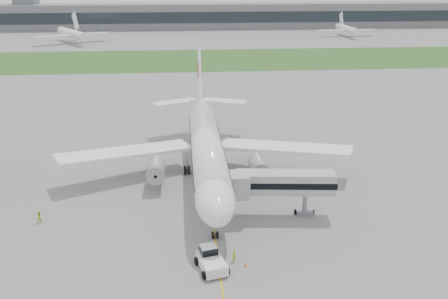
{
  "coord_description": "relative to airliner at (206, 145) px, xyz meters",
  "views": [
    {
      "loc": [
        -3.74,
        -70.8,
        32.15
      ],
      "look_at": [
        2.62,
        2.0,
        5.83
      ],
      "focal_mm": 40.0,
      "sensor_mm": 36.0,
      "label": 1
    }
  ],
  "objects": [
    {
      "name": "jet_bridge",
      "position": [
        9.1,
        -14.5,
        -0.76
      ],
      "size": [
        14.5,
        4.35,
        6.63
      ],
      "rotation": [
        0.0,
        0.0,
        -0.1
      ],
      "color": "#A9A8AB",
      "rests_on": "ground"
    },
    {
      "name": "distant_aircraft_right",
      "position": [
        81.92,
        179.52,
        -5.66
      ],
      "size": [
        30.23,
        26.97,
        11.13
      ],
      "primitive_type": null,
      "rotation": [
        0.0,
        0.0,
        0.05
      ],
      "color": "white",
      "rests_on": "ground"
    },
    {
      "name": "safety_cone_left",
      "position": [
        -0.5,
        -28.45,
        -5.36
      ],
      "size": [
        0.44,
        0.44,
        0.6
      ],
      "primitive_type": "cone",
      "color": "orange",
      "rests_on": "ground"
    },
    {
      "name": "ground_crew_far",
      "position": [
        -23.24,
        -13.67,
        -4.81
      ],
      "size": [
        1.04,
        1.04,
        1.7
      ],
      "primitive_type": "imported",
      "rotation": [
        0.0,
        0.0,
        0.79
      ],
      "color": "#B8DE25",
      "rests_on": "ground"
    },
    {
      "name": "airliner",
      "position": [
        0.0,
        0.0,
        0.0
      ],
      "size": [
        48.13,
        53.95,
        17.88
      ],
      "color": "white",
      "rests_on": "ground"
    },
    {
      "name": "terminal_building",
      "position": [
        0.0,
        225.0,
        1.34
      ],
      "size": [
        320.0,
        22.3,
        14.0
      ],
      "color": "gray",
      "rests_on": "ground"
    },
    {
      "name": "ground_crew_near",
      "position": [
        1.82,
        -25.35,
        -4.91
      ],
      "size": [
        0.65,
        0.63,
        1.51
      ],
      "primitive_type": "imported",
      "rotation": [
        0.0,
        0.0,
        3.87
      ],
      "color": "#A3D122",
      "rests_on": "ground"
    },
    {
      "name": "safety_cone_right",
      "position": [
        3.03,
        -26.71,
        -5.4
      ],
      "size": [
        0.39,
        0.39,
        0.53
      ],
      "primitive_type": "cone",
      "color": "orange",
      "rests_on": "ground"
    },
    {
      "name": "apron_markings",
      "position": [
        0.0,
        -9.87,
        -5.66
      ],
      "size": [
        70.0,
        70.0,
        0.04
      ],
      "primitive_type": null,
      "color": "gold",
      "rests_on": "ground"
    },
    {
      "name": "ground",
      "position": [
        0.0,
        -4.87,
        -5.66
      ],
      "size": [
        600.0,
        600.0,
        0.0
      ],
      "primitive_type": "plane",
      "color": "gray",
      "rests_on": "ground"
    },
    {
      "name": "grass_strip",
      "position": [
        0.0,
        115.13,
        -5.65
      ],
      "size": [
        600.0,
        50.0,
        0.02
      ],
      "primitive_type": "cube",
      "color": "#2F5C22",
      "rests_on": "ground"
    },
    {
      "name": "control_tower",
      "position": [
        -90.0,
        227.13,
        -5.66
      ],
      "size": [
        12.0,
        12.0,
        56.0
      ],
      "primitive_type": null,
      "color": "gray",
      "rests_on": "ground"
    },
    {
      "name": "pushback_tug",
      "position": [
        -0.96,
        -26.53,
        -4.59
      ],
      "size": [
        3.95,
        5.03,
        2.33
      ],
      "rotation": [
        0.0,
        0.0,
        0.24
      ],
      "color": "white",
      "rests_on": "ground"
    },
    {
      "name": "distant_aircraft_left",
      "position": [
        -53.58,
        165.2,
        -5.66
      ],
      "size": [
        44.99,
        43.56,
        13.14
      ],
      "primitive_type": null,
      "rotation": [
        0.0,
        0.0,
        0.53
      ],
      "color": "white",
      "rests_on": "ground"
    }
  ]
}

